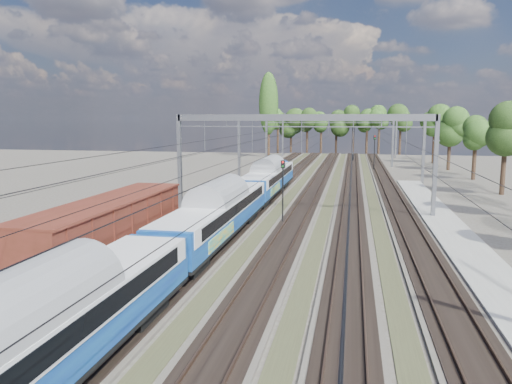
% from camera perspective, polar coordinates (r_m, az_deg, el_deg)
% --- Properties ---
extents(ground, '(220.00, 220.00, 0.00)m').
position_cam_1_polar(ground, '(17.60, -5.81, -20.92)').
color(ground, '#47423A').
rests_on(ground, ground).
extents(track_bed, '(21.00, 130.00, 0.34)m').
position_cam_1_polar(track_bed, '(60.44, 6.60, 0.23)').
color(track_bed, '#47423A').
rests_on(track_bed, ground).
extents(platform, '(3.00, 70.00, 0.30)m').
position_cam_1_polar(platform, '(36.45, 22.60, -5.69)').
color(platform, gray).
rests_on(platform, ground).
extents(catenary, '(25.65, 130.00, 9.00)m').
position_cam_1_polar(catenary, '(67.52, 7.49, 6.43)').
color(catenary, slate).
rests_on(catenary, ground).
extents(tree_belt, '(39.56, 100.50, 11.44)m').
position_cam_1_polar(tree_belt, '(105.89, 13.01, 7.84)').
color(tree_belt, black).
rests_on(tree_belt, ground).
extents(poplar, '(4.40, 4.40, 19.04)m').
position_cam_1_polar(poplar, '(114.31, 1.45, 10.02)').
color(poplar, black).
rests_on(poplar, ground).
extents(emu_train, '(2.98, 62.97, 4.35)m').
position_cam_1_polar(emu_train, '(34.15, -4.52, -1.84)').
color(emu_train, black).
rests_on(emu_train, ground).
extents(freight_boxcar, '(3.14, 15.14, 3.90)m').
position_cam_1_polar(freight_boxcar, '(29.65, -16.50, -4.08)').
color(freight_boxcar, black).
rests_on(freight_boxcar, ground).
extents(worker, '(0.50, 0.73, 1.94)m').
position_cam_1_polar(worker, '(102.63, 11.03, 3.95)').
color(worker, black).
rests_on(worker, ground).
extents(signal_near, '(0.32, 0.30, 5.25)m').
position_cam_1_polar(signal_near, '(40.79, 3.08, 0.93)').
color(signal_near, black).
rests_on(signal_near, ground).
extents(signal_far, '(0.42, 0.39, 5.89)m').
position_cam_1_polar(signal_far, '(85.15, 13.39, 4.86)').
color(signal_far, black).
rests_on(signal_far, ground).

